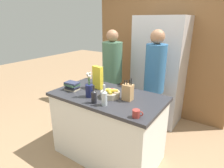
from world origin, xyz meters
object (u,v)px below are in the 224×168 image
at_px(book_stack, 72,86).
at_px(person_in_blue, 154,81).
at_px(flower_vase, 89,89).
at_px(bottle_wine, 94,78).
at_px(fruit_bowl, 110,93).
at_px(bottle_oil, 104,97).
at_px(refrigerator, 159,72).
at_px(bottle_vinegar, 94,96).
at_px(knife_block, 128,92).
at_px(cereal_box, 98,78).
at_px(coffee_mug, 136,114).
at_px(person_at_sink, 112,74).

distance_m(book_stack, person_in_blue, 1.20).
height_order(flower_vase, book_stack, flower_vase).
bearing_deg(book_stack, bottle_wine, 78.08).
height_order(fruit_bowl, bottle_oil, bottle_oil).
relative_size(refrigerator, bottle_vinegar, 8.74).
bearing_deg(bottle_oil, book_stack, 167.85).
relative_size(knife_block, bottle_oil, 1.13).
xyz_separation_m(bottle_wine, person_in_blue, (0.77, 0.46, -0.03)).
bearing_deg(fruit_bowl, cereal_box, 153.57).
bearing_deg(bottle_vinegar, fruit_bowl, 77.29).
bearing_deg(knife_block, cereal_box, 168.36).
bearing_deg(refrigerator, book_stack, -114.52).
bearing_deg(person_in_blue, bottle_wine, -158.13).
distance_m(flower_vase, bottle_wine, 0.51).
relative_size(refrigerator, cereal_box, 6.04).
relative_size(coffee_mug, bottle_oil, 0.43).
relative_size(refrigerator, person_at_sink, 1.13).
xyz_separation_m(coffee_mug, person_in_blue, (-0.23, 1.03, 0.02)).
height_order(refrigerator, bottle_wine, refrigerator).
height_order(flower_vase, bottle_wine, flower_vase).
xyz_separation_m(refrigerator, bottle_oil, (-0.02, -1.63, 0.07)).
height_order(coffee_mug, bottle_oil, bottle_oil).
relative_size(refrigerator, person_in_blue, 1.11).
height_order(refrigerator, cereal_box, refrigerator).
bearing_deg(bottle_wine, cereal_box, -37.17).
bearing_deg(flower_vase, bottle_wine, 122.44).
xyz_separation_m(fruit_bowl, bottle_wine, (-0.50, 0.29, 0.04)).
relative_size(fruit_bowl, coffee_mug, 2.32).
bearing_deg(bottle_oil, refrigerator, 89.22).
bearing_deg(fruit_bowl, person_in_blue, 69.87).
height_order(bottle_oil, bottle_vinegar, bottle_oil).
bearing_deg(cereal_box, coffee_mug, -27.66).
bearing_deg(person_in_blue, book_stack, -144.19).
bearing_deg(cereal_box, bottle_wine, 142.83).
bearing_deg(flower_vase, knife_block, 22.67).
bearing_deg(bottle_oil, coffee_mug, -5.82).
distance_m(fruit_bowl, bottle_vinegar, 0.26).
xyz_separation_m(flower_vase, cereal_box, (-0.10, 0.30, 0.06)).
bearing_deg(knife_block, person_in_blue, 85.80).
bearing_deg(bottle_wine, person_at_sink, 92.21).
distance_m(fruit_bowl, book_stack, 0.59).
distance_m(flower_vase, book_stack, 0.36).
bearing_deg(book_stack, cereal_box, 44.54).
height_order(flower_vase, person_at_sink, person_at_sink).
distance_m(book_stack, bottle_oil, 0.67).
bearing_deg(book_stack, person_in_blue, 44.53).
bearing_deg(bottle_vinegar, person_in_blue, 71.68).
relative_size(knife_block, flower_vase, 0.87).
distance_m(refrigerator, person_at_sink, 0.86).
bearing_deg(flower_vase, bottle_vinegar, -34.22).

